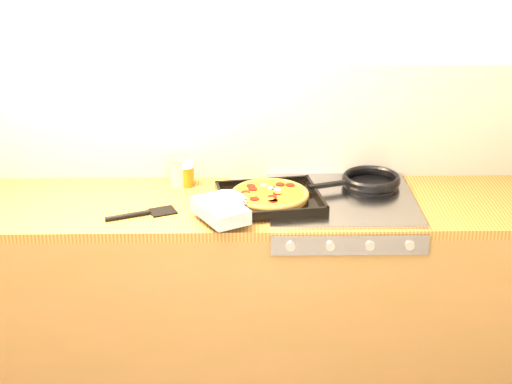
{
  "coord_description": "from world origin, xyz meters",
  "views": [
    {
      "loc": [
        0.05,
        -1.86,
        2.16
      ],
      "look_at": [
        0.1,
        1.08,
        0.95
      ],
      "focal_mm": 55.0,
      "sensor_mm": 36.0,
      "label": 1
    }
  ],
  "objects_px": {
    "pizza_on_tray": "(256,199)",
    "juice_glass": "(186,173)",
    "frying_pan": "(370,181)",
    "tomato_can": "(180,172)"
  },
  "relations": [
    {
      "from": "pizza_on_tray",
      "to": "juice_glass",
      "type": "height_order",
      "value": "juice_glass"
    },
    {
      "from": "pizza_on_tray",
      "to": "frying_pan",
      "type": "xyz_separation_m",
      "value": [
        0.49,
        0.2,
        -0.01
      ]
    },
    {
      "from": "frying_pan",
      "to": "tomato_can",
      "type": "height_order",
      "value": "tomato_can"
    },
    {
      "from": "pizza_on_tray",
      "to": "frying_pan",
      "type": "bearing_deg",
      "value": 22.73
    },
    {
      "from": "tomato_can",
      "to": "juice_glass",
      "type": "height_order",
      "value": "tomato_can"
    },
    {
      "from": "pizza_on_tray",
      "to": "frying_pan",
      "type": "distance_m",
      "value": 0.53
    },
    {
      "from": "pizza_on_tray",
      "to": "juice_glass",
      "type": "xyz_separation_m",
      "value": [
        -0.3,
        0.26,
        0.02
      ]
    },
    {
      "from": "tomato_can",
      "to": "juice_glass",
      "type": "xyz_separation_m",
      "value": [
        0.03,
        -0.01,
        -0.0
      ]
    },
    {
      "from": "frying_pan",
      "to": "juice_glass",
      "type": "bearing_deg",
      "value": 176.11
    },
    {
      "from": "juice_glass",
      "to": "pizza_on_tray",
      "type": "bearing_deg",
      "value": -41.12
    }
  ]
}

